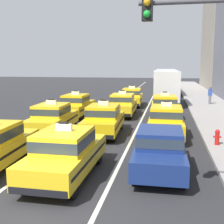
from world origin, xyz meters
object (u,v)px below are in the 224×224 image
at_px(sedan_right_nearest, 160,149).
at_px(box_truck_right_fourth, 166,86).
at_px(taxi_center_fourth, 132,97).
at_px(bus_right_fifth, 166,80).
at_px(fire_hydrant, 217,136).
at_px(traffic_light_pole, 220,65).
at_px(taxi_right_third, 164,107).
at_px(pedestrian_mid_block, 210,95).
at_px(taxi_center_third, 122,104).
at_px(taxi_left_third, 76,105).
at_px(taxi_right_second, 166,121).
at_px(taxi_center_nearest, 65,152).
at_px(taxi_center_second, 104,119).
at_px(taxi_left_second, 52,118).

relative_size(sedan_right_nearest, box_truck_right_fourth, 0.61).
height_order(taxi_center_fourth, bus_right_fifth, bus_right_fifth).
distance_m(fire_hydrant, traffic_light_pole, 7.78).
distance_m(taxi_right_third, pedestrian_mid_block, 8.84).
relative_size(taxi_center_third, taxi_center_fourth, 1.00).
xyz_separation_m(taxi_left_third, taxi_right_second, (6.64, -5.05, 0.00)).
relative_size(taxi_center_third, sedan_right_nearest, 1.06).
height_order(taxi_center_nearest, taxi_right_second, same).
height_order(taxi_left_third, taxi_center_nearest, same).
bearing_deg(box_truck_right_fourth, taxi_right_third, -89.83).
bearing_deg(sedan_right_nearest, bus_right_fifth, 90.14).
xyz_separation_m(taxi_center_second, fire_hydrant, (5.75, -1.58, -0.33)).
height_order(sedan_right_nearest, bus_right_fifth, bus_right_fifth).
distance_m(sedan_right_nearest, pedestrian_mid_block, 18.98).
bearing_deg(taxi_center_fourth, pedestrian_mid_block, 14.20).
height_order(taxi_right_third, fire_hydrant, taxi_right_third).
distance_m(taxi_left_second, taxi_left_third, 5.39).
distance_m(bus_right_fifth, pedestrian_mid_block, 11.65).
bearing_deg(taxi_right_second, taxi_right_third, 91.61).
distance_m(taxi_right_third, box_truck_right_fourth, 7.75).
xyz_separation_m(sedan_right_nearest, taxi_right_second, (0.18, 5.28, 0.03)).
relative_size(taxi_left_third, bus_right_fifth, 0.40).
relative_size(taxi_left_second, taxi_right_second, 1.01).
height_order(taxi_center_second, taxi_center_fourth, same).
height_order(taxi_right_third, box_truck_right_fourth, box_truck_right_fourth).
bearing_deg(taxi_center_nearest, traffic_light_pole, -26.40).
distance_m(taxi_right_third, bus_right_fifth, 18.64).
distance_m(box_truck_right_fourth, bus_right_fifth, 10.92).
relative_size(taxi_center_fourth, box_truck_right_fourth, 0.65).
relative_size(taxi_center_third, bus_right_fifth, 0.41).
xyz_separation_m(taxi_left_third, fire_hydrant, (9.01, -6.78, -0.33)).
bearing_deg(taxi_left_second, taxi_center_third, 64.81).
relative_size(taxi_center_second, box_truck_right_fourth, 0.66).
distance_m(taxi_center_second, sedan_right_nearest, 6.05).
xyz_separation_m(taxi_center_nearest, sedan_right_nearest, (3.15, 1.16, -0.03)).
distance_m(taxi_center_fourth, taxi_right_third, 6.72).
bearing_deg(taxi_left_third, taxi_center_third, 17.08).
height_order(taxi_center_second, fire_hydrant, taxi_center_second).
height_order(taxi_left_third, taxi_center_third, same).
relative_size(taxi_center_nearest, box_truck_right_fourth, 0.65).
relative_size(taxi_center_second, pedestrian_mid_block, 2.85).
xyz_separation_m(taxi_right_second, pedestrian_mid_block, (4.01, 13.23, 0.09)).
height_order(taxi_left_third, traffic_light_pole, traffic_light_pole).
bearing_deg(taxi_center_second, taxi_left_third, 122.16).
bearing_deg(taxi_center_second, taxi_center_third, 89.27).
bearing_deg(box_truck_right_fourth, taxi_left_third, -128.71).
bearing_deg(taxi_center_nearest, taxi_left_second, 116.02).
bearing_deg(taxi_center_second, traffic_light_pole, -61.93).
bearing_deg(taxi_center_fourth, taxi_left_third, -118.17).
bearing_deg(taxi_center_fourth, box_truck_right_fourth, 29.39).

